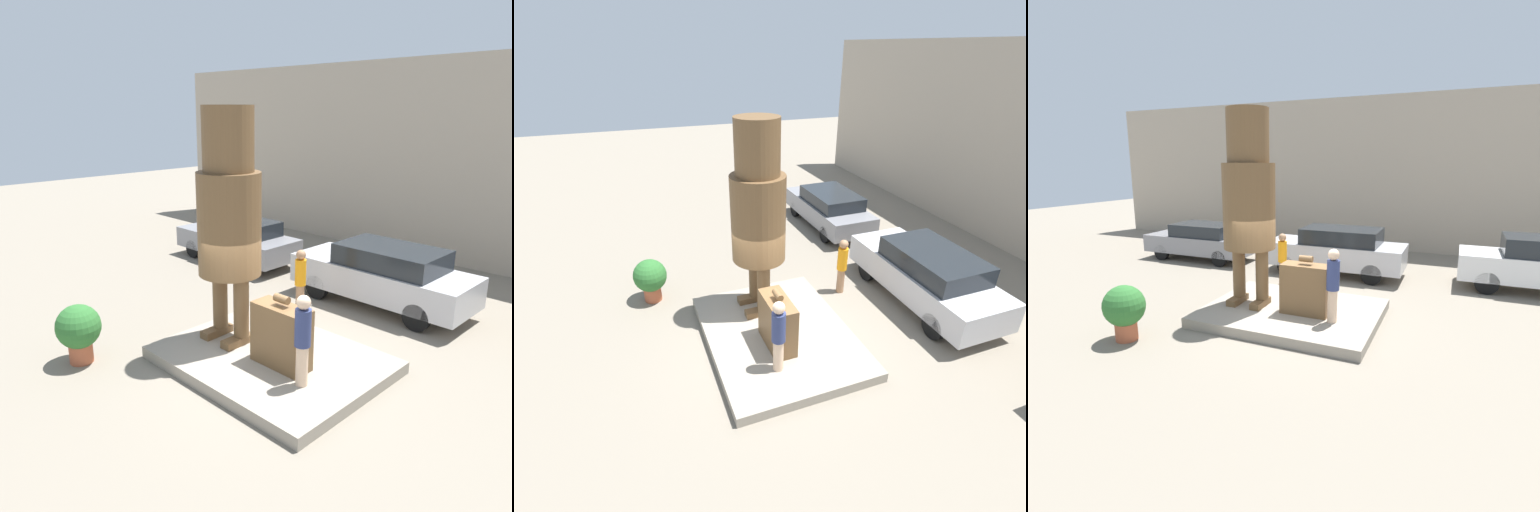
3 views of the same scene
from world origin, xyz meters
The scene contains 11 objects.
ground_plane centered at (0.00, 0.00, 0.00)m, with size 60.00×60.00×0.00m, color gray.
pedestal centered at (0.00, 0.00, 0.12)m, with size 4.31×3.38×0.25m.
building_backdrop centered at (0.00, 9.59, 3.35)m, with size 28.00×0.60×6.70m.
statue_figure centered at (-1.15, -0.08, 3.10)m, with size 1.32×1.32×4.88m.
giant_suitcase centered at (0.43, -0.19, 0.87)m, with size 1.18×0.53×1.45m.
tourist centered at (1.19, -0.47, 1.20)m, with size 0.29×0.29×1.73m.
parked_car_grey centered at (-5.83, 4.47, 0.78)m, with size 4.43×1.79×1.47m.
parked_car_silver centered at (-0.16, 4.45, 0.88)m, with size 4.79×1.82×1.66m.
parked_car_white centered at (6.05, 4.88, 0.90)m, with size 4.39×1.81×1.70m.
planter_pot centered at (-2.89, -2.69, 0.73)m, with size 0.92×0.92×1.25m.
worker_hivis centered at (-1.38, 2.51, 0.92)m, with size 0.29×0.29×1.68m.
Camera 3 is at (3.64, -8.86, 3.83)m, focal length 28.00 mm.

